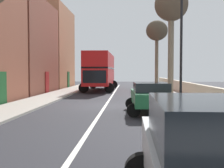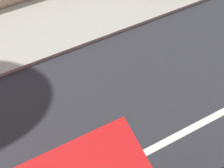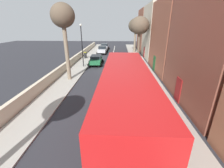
% 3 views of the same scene
% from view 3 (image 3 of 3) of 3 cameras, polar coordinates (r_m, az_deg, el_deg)
% --- Properties ---
extents(ground_plane, '(84.00, 84.00, 0.00)m').
position_cam_3_polar(ground_plane, '(22.66, -0.79, 5.46)').
color(ground_plane, '#28282D').
extents(road_centre_line, '(0.16, 54.00, 0.01)m').
position_cam_3_polar(road_centre_line, '(22.66, -0.79, 5.47)').
color(road_centre_line, silver).
rests_on(road_centre_line, ground).
extents(sidewalk_left, '(2.60, 60.00, 0.12)m').
position_cam_3_polar(sidewalk_left, '(22.90, 11.60, 5.35)').
color(sidewalk_left, '#9E998E').
rests_on(sidewalk_left, ground).
extents(sidewalk_right, '(2.60, 60.00, 0.12)m').
position_cam_3_polar(sidewalk_right, '(23.44, -12.90, 5.62)').
color(sidewalk_right, '#9E998E').
rests_on(sidewalk_right, ground).
extents(terraced_houses_left, '(4.07, 47.62, 10.39)m').
position_cam_3_polar(terraced_houses_left, '(22.94, 21.84, 16.58)').
color(terraced_houses_left, brown).
rests_on(terraced_houses_left, ground).
extents(boundary_wall_right, '(0.36, 54.00, 1.19)m').
position_cam_3_polar(boundary_wall_right, '(23.76, -16.64, 6.81)').
color(boundary_wall_right, beige).
rests_on(boundary_wall_right, ground).
extents(double_decker_bus, '(3.59, 10.54, 4.06)m').
position_cam_3_polar(double_decker_bus, '(8.83, 5.03, -5.06)').
color(double_decker_bus, red).
rests_on(double_decker_bus, ground).
extents(parked_car_silver_right_0, '(2.46, 3.94, 1.75)m').
position_cam_3_polar(parked_car_silver_right_0, '(35.53, -3.68, 12.96)').
color(parked_car_silver_right_0, '#B7BABF').
rests_on(parked_car_silver_right_0, ground).
extents(parked_car_green_right_1, '(2.54, 4.39, 1.55)m').
position_cam_3_polar(parked_car_green_right_1, '(25.44, -6.14, 9.24)').
color(parked_car_green_right_1, '#1E6038').
rests_on(parked_car_green_right_1, ground).
extents(parked_car_white_right_2, '(2.53, 4.21, 1.68)m').
position_cam_3_polar(parked_car_white_right_2, '(40.87, -2.86, 14.07)').
color(parked_car_white_right_2, silver).
rests_on(parked_car_white_right_2, ground).
extents(street_tree_left_0, '(3.18, 3.18, 7.56)m').
position_cam_3_polar(street_tree_left_0, '(27.77, 10.53, 20.87)').
color(street_tree_left_0, brown).
rests_on(street_tree_left_0, sidewalk_left).
extents(street_tree_right_1, '(2.53, 2.53, 8.35)m').
position_cam_3_polar(street_tree_right_1, '(18.05, -18.12, 22.64)').
color(street_tree_right_1, '#7A6B56').
rests_on(street_tree_right_1, sidewalk_right).
extents(street_tree_left_2, '(3.30, 3.30, 7.58)m').
position_cam_3_polar(street_tree_left_2, '(37.20, 8.98, 20.91)').
color(street_tree_left_2, '#7A6B56').
rests_on(street_tree_left_2, sidewalk_left).
extents(lamppost_right, '(0.32, 0.32, 6.31)m').
position_cam_3_polar(lamppost_right, '(23.86, -11.39, 15.21)').
color(lamppost_right, black).
rests_on(lamppost_right, sidewalk_right).
extents(litter_bin_right, '(0.55, 0.55, 1.17)m').
position_cam_3_polar(litter_bin_right, '(30.61, -10.09, 10.76)').
color(litter_bin_right, black).
rests_on(litter_bin_right, sidewalk_right).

